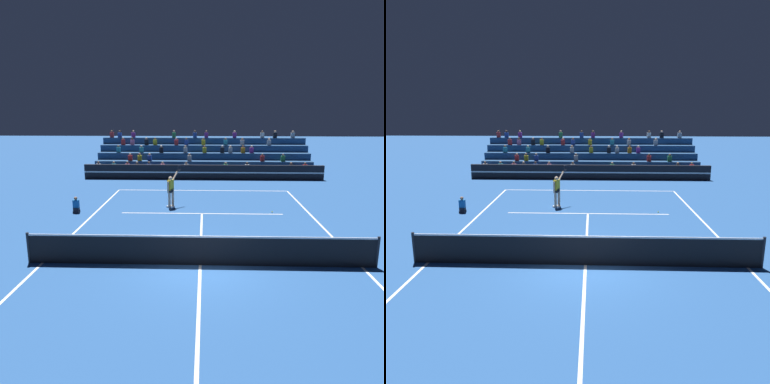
{
  "view_description": "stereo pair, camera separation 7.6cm",
  "coord_description": "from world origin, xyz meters",
  "views": [
    {
      "loc": [
        0.14,
        -11.99,
        5.28
      ],
      "look_at": [
        -0.51,
        6.55,
        1.1
      ],
      "focal_mm": 35.0,
      "sensor_mm": 36.0,
      "label": 1
    },
    {
      "loc": [
        0.21,
        -11.99,
        5.28
      ],
      "look_at": [
        -0.51,
        6.55,
        1.1
      ],
      "focal_mm": 35.0,
      "sensor_mm": 36.0,
      "label": 2
    }
  ],
  "objects": [
    {
      "name": "sponsor_banner_wall",
      "position": [
        0.0,
        15.82,
        0.55
      ],
      "size": [
        18.0,
        0.26,
        1.1
      ],
      "color": "black",
      "rests_on": "ground"
    },
    {
      "name": "ground_plane",
      "position": [
        0.0,
        0.0,
        0.0
      ],
      "size": [
        120.0,
        120.0,
        0.0
      ],
      "primitive_type": "plane",
      "color": "#285699"
    },
    {
      "name": "bleacher_stand",
      "position": [
        -0.01,
        19.62,
        1.02
      ],
      "size": [
        17.47,
        4.75,
        3.38
      ],
      "color": "navy",
      "rests_on": "ground"
    },
    {
      "name": "tennis_ball",
      "position": [
        3.63,
        6.76,
        0.03
      ],
      "size": [
        0.07,
        0.07,
        0.07
      ],
      "primitive_type": "sphere",
      "color": "#C6DB33",
      "rests_on": "ground"
    },
    {
      "name": "tennis_player",
      "position": [
        -1.68,
        7.62,
        0.98
      ],
      "size": [
        0.78,
        1.22,
        2.27
      ],
      "color": "beige",
      "rests_on": "ground"
    },
    {
      "name": "tennis_net",
      "position": [
        0.0,
        0.0,
        0.54
      ],
      "size": [
        12.0,
        0.1,
        1.1
      ],
      "color": "black",
      "rests_on": "ground"
    },
    {
      "name": "ball_kid_courtside",
      "position": [
        -6.47,
        6.37,
        0.33
      ],
      "size": [
        0.3,
        0.36,
        0.84
      ],
      "color": "black",
      "rests_on": "ground"
    },
    {
      "name": "court_lines",
      "position": [
        0.0,
        0.0,
        0.0
      ],
      "size": [
        11.1,
        23.9,
        0.01
      ],
      "color": "white",
      "rests_on": "ground"
    }
  ]
}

